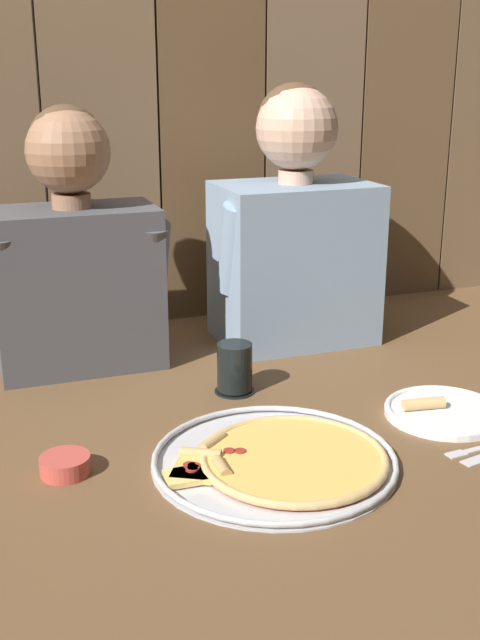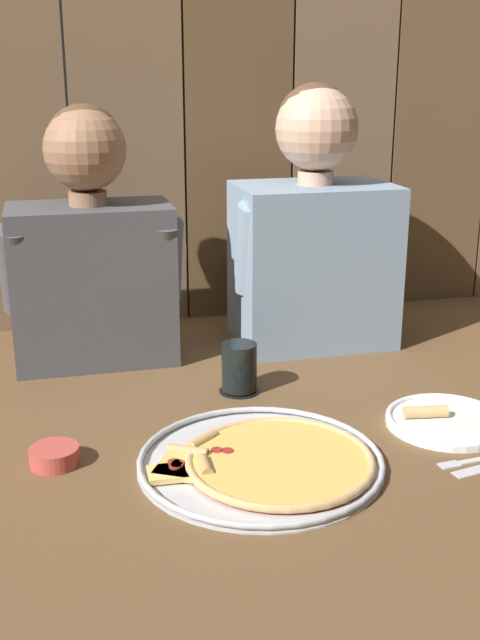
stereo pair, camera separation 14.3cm
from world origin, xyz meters
TOP-DOWN VIEW (x-y plane):
  - ground_plane at (0.00, 0.00)m, footprint 3.20×3.20m
  - pizza_tray at (-0.02, -0.13)m, footprint 0.40×0.40m
  - dinner_plate at (0.34, -0.06)m, footprint 0.22×0.22m
  - drinking_glass at (0.01, 0.19)m, footprint 0.08×0.08m
  - dipping_bowl at (-0.36, -0.04)m, footprint 0.08×0.08m
  - table_fork at (0.31, -0.19)m, footprint 0.13×0.03m
  - diner_left at (-0.25, 0.45)m, footprint 0.38×0.21m
  - diner_right at (0.25, 0.45)m, footprint 0.39×0.24m
  - wooden_backdrop_wall at (0.00, 0.71)m, footprint 2.19×0.03m

SIDE VIEW (x-z plane):
  - ground_plane at x=0.00m, z-range 0.00..0.00m
  - table_fork at x=0.31m, z-range 0.00..0.01m
  - dinner_plate at x=0.34m, z-range -0.01..0.03m
  - pizza_tray at x=-0.02m, z-range 0.00..0.02m
  - dipping_bowl at x=-0.36m, z-range 0.00..0.03m
  - drinking_glass at x=0.01m, z-range 0.00..0.10m
  - diner_left at x=-0.25m, z-range -0.02..0.53m
  - diner_right at x=0.25m, z-range -0.03..0.56m
  - wooden_backdrop_wall at x=0.00m, z-range 0.00..1.39m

